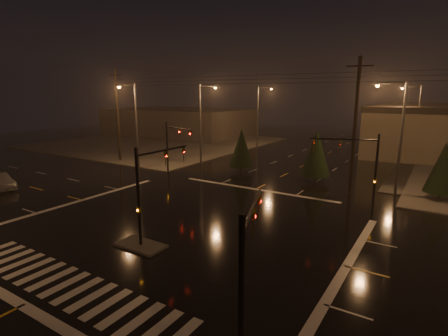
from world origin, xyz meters
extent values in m
plane|color=black|center=(0.00, 0.00, 0.00)|extent=(140.00, 140.00, 0.00)
cube|color=#47443F|center=(-30.00, 30.00, 0.06)|extent=(36.00, 36.00, 0.12)
cube|color=#47443F|center=(0.00, -4.00, 0.07)|extent=(3.00, 1.60, 0.15)
cube|color=beige|center=(0.00, -9.00, 0.01)|extent=(15.00, 2.60, 0.01)
cube|color=beige|center=(0.00, -11.00, 0.01)|extent=(16.00, 0.50, 0.01)
cube|color=beige|center=(0.00, 11.00, 0.01)|extent=(16.00, 0.50, 0.01)
cube|color=#423C3A|center=(-35.00, 42.00, 2.80)|extent=(30.00, 18.00, 5.60)
cylinder|color=black|center=(0.00, -4.00, 3.00)|extent=(0.18, 0.18, 6.00)
cylinder|color=black|center=(0.00, -1.75, 5.50)|extent=(0.12, 4.50, 0.12)
imported|color=#594707|center=(0.00, 0.27, 5.45)|extent=(0.16, 0.20, 1.00)
cube|color=#594707|center=(0.00, -4.00, 2.30)|extent=(0.25, 0.18, 0.35)
cylinder|color=black|center=(10.50, 10.50, 3.00)|extent=(0.18, 0.18, 6.00)
cylinder|color=black|center=(8.15, 9.64, 5.50)|extent=(4.74, 1.82, 0.12)
imported|color=#594707|center=(6.04, 8.88, 5.45)|extent=(0.24, 0.22, 1.00)
cube|color=#594707|center=(10.50, 10.50, 2.30)|extent=(0.25, 0.18, 0.35)
cylinder|color=black|center=(-10.50, 10.50, 3.00)|extent=(0.18, 0.18, 6.00)
cylinder|color=black|center=(-8.15, 9.64, 5.50)|extent=(4.74, 1.82, 0.12)
imported|color=#594707|center=(-6.04, 8.88, 5.45)|extent=(0.24, 0.22, 1.00)
cube|color=#594707|center=(-10.50, 10.50, 2.30)|extent=(0.25, 0.18, 0.35)
cylinder|color=black|center=(10.50, -10.50, 3.00)|extent=(0.18, 0.18, 6.00)
cylinder|color=black|center=(9.82, -8.62, 5.50)|extent=(1.48, 3.80, 0.12)
imported|color=#594707|center=(9.20, -6.93, 5.45)|extent=(0.22, 0.24, 1.00)
cylinder|color=#38383A|center=(-11.50, 18.00, 5.00)|extent=(0.24, 0.24, 10.00)
cylinder|color=#38383A|center=(-10.30, 18.00, 9.80)|extent=(2.40, 0.14, 0.14)
cube|color=#38383A|center=(-9.20, 18.00, 9.75)|extent=(0.70, 0.30, 0.18)
sphere|color=orange|center=(-9.20, 18.00, 9.62)|extent=(0.32, 0.32, 0.32)
cylinder|color=#38383A|center=(-11.50, 34.00, 5.00)|extent=(0.24, 0.24, 10.00)
cylinder|color=#38383A|center=(-10.30, 34.00, 9.80)|extent=(2.40, 0.14, 0.14)
cube|color=#38383A|center=(-9.20, 34.00, 9.75)|extent=(0.70, 0.30, 0.18)
sphere|color=orange|center=(-9.20, 34.00, 9.62)|extent=(0.32, 0.32, 0.32)
cylinder|color=#38383A|center=(11.50, 16.00, 5.00)|extent=(0.24, 0.24, 10.00)
cylinder|color=#38383A|center=(10.30, 16.00, 9.80)|extent=(2.40, 0.14, 0.14)
cube|color=#38383A|center=(9.20, 16.00, 9.75)|extent=(0.70, 0.30, 0.18)
sphere|color=orange|center=(9.20, 16.00, 9.62)|extent=(0.32, 0.32, 0.32)
cylinder|color=#38383A|center=(11.50, 36.00, 5.00)|extent=(0.24, 0.24, 10.00)
cylinder|color=#38383A|center=(10.30, 36.00, 9.80)|extent=(2.40, 0.14, 0.14)
cube|color=#38383A|center=(9.20, 36.00, 9.75)|extent=(0.70, 0.30, 0.18)
sphere|color=orange|center=(9.20, 36.00, 9.62)|extent=(0.32, 0.32, 0.32)
cylinder|color=#38383A|center=(-16.00, 11.50, 5.00)|extent=(0.24, 0.24, 10.00)
cylinder|color=#38383A|center=(-16.00, 10.30, 9.80)|extent=(0.14, 2.40, 0.14)
cube|color=#38383A|center=(-16.00, 9.20, 9.75)|extent=(0.30, 0.70, 0.18)
sphere|color=orange|center=(-16.00, 9.20, 9.62)|extent=(0.32, 0.32, 0.32)
cylinder|color=black|center=(-22.00, 14.00, 6.00)|extent=(0.32, 0.32, 12.00)
cube|color=black|center=(-22.00, 14.00, 11.20)|extent=(2.20, 0.12, 0.12)
cylinder|color=black|center=(8.00, 14.00, 6.00)|extent=(0.32, 0.32, 12.00)
cube|color=black|center=(8.00, 14.00, 11.20)|extent=(2.20, 0.12, 0.12)
cylinder|color=black|center=(14.88, 16.36, 0.35)|extent=(0.18, 0.18, 0.70)
cone|color=black|center=(14.88, 16.36, 2.86)|extent=(2.77, 2.77, 4.32)
cylinder|color=black|center=(-4.79, 16.68, 0.35)|extent=(0.18, 0.18, 0.70)
cone|color=black|center=(-4.79, 16.68, 2.87)|extent=(2.77, 2.77, 4.34)
cylinder|color=black|center=(3.87, 16.74, 0.35)|extent=(0.18, 0.18, 0.70)
cone|color=black|center=(3.87, 16.74, 3.04)|extent=(3.00, 3.00, 4.69)
camera|label=1|loc=(14.54, -17.77, 8.97)|focal=28.00mm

